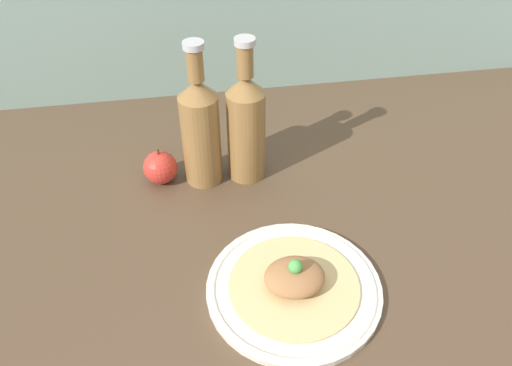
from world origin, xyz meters
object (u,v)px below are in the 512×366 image
object	(u,v)px
cider_bottle_left	(201,129)
plate	(294,287)
apple	(160,167)
plated_food	(294,280)
cider_bottle_right	(248,125)

from	to	relation	value
cider_bottle_left	plate	bearing A→B (deg)	-69.29
cider_bottle_left	apple	world-z (taller)	cider_bottle_left
plate	apple	xyz separation A→B (cm)	(-21.37, 33.03, 2.80)
plated_food	plate	bearing A→B (deg)	-86.42
plate	cider_bottle_left	bearing A→B (deg)	110.71
plate	plated_food	bearing A→B (deg)	93.58
plated_food	cider_bottle_left	distance (cm)	36.12
plated_food	cider_bottle_right	bearing A→B (deg)	94.89
plate	plated_food	size ratio (longest dim) A/B	1.34
plated_food	cider_bottle_left	world-z (taller)	cider_bottle_left
plate	cider_bottle_right	size ratio (longest dim) A/B	0.96
cider_bottle_left	apple	size ratio (longest dim) A/B	3.64
plated_food	cider_bottle_right	size ratio (longest dim) A/B	0.71
cider_bottle_right	cider_bottle_left	bearing A→B (deg)	180.00
cider_bottle_left	cider_bottle_right	xyz separation A→B (cm)	(9.52, 0.00, 0.00)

